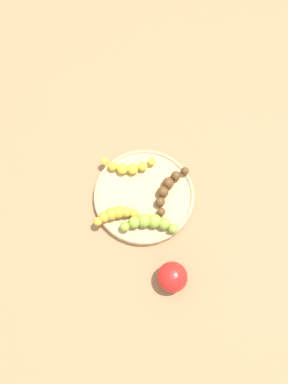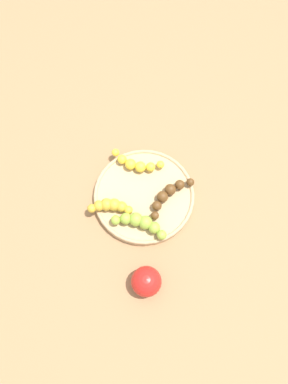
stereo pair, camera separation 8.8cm
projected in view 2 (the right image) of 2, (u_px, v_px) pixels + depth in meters
The scene contains 7 objects.
ground_plane at pixel (144, 197), 0.92m from camera, with size 2.40×2.40×0.00m, color #936D47.
fruit_bowl at pixel (144, 196), 0.91m from camera, with size 0.26×0.26×0.02m.
banana_overripe at pixel (168, 195), 0.88m from camera, with size 0.07×0.15×0.03m.
banana_yellow at pixel (136, 164), 0.92m from camera, with size 0.10×0.12×0.03m.
banana_spotted at pixel (110, 206), 0.87m from camera, with size 0.07×0.11×0.03m.
banana_green at pixel (140, 223), 0.85m from camera, with size 0.11×0.11×0.03m.
apple_red at pixel (146, 281), 0.80m from camera, with size 0.07×0.07×0.07m, color red.
Camera 2 is at (0.29, -0.13, 0.86)m, focal length 32.26 mm.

